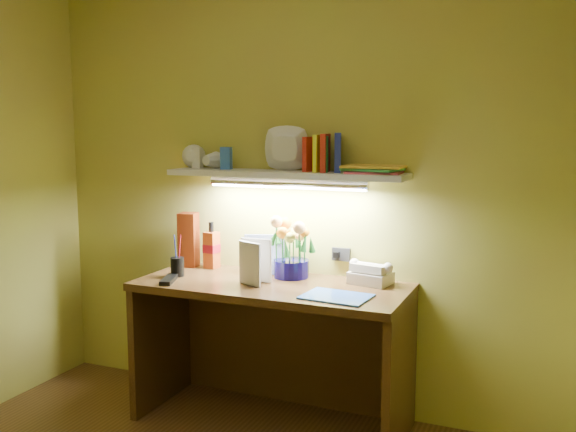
% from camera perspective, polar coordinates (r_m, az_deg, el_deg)
% --- Properties ---
extents(desk, '(1.40, 0.60, 0.75)m').
position_cam_1_polar(desk, '(3.42, -1.47, -12.11)').
color(desk, '#311E0D').
rests_on(desk, ground).
extents(flower_bouquet, '(0.22, 0.22, 0.33)m').
position_cam_1_polar(flower_bouquet, '(3.41, 0.30, -2.75)').
color(flower_bouquet, '#080535').
rests_on(flower_bouquet, desk).
extents(telephone, '(0.23, 0.19, 0.12)m').
position_cam_1_polar(telephone, '(3.31, 7.37, -4.98)').
color(telephone, beige).
rests_on(telephone, desk).
extents(desk_clock, '(0.09, 0.06, 0.09)m').
position_cam_1_polar(desk_clock, '(3.30, 8.27, -5.33)').
color(desk_clock, '#B3B3B7').
rests_on(desk_clock, desk).
extents(whisky_bottle, '(0.08, 0.08, 0.26)m').
position_cam_1_polar(whisky_bottle, '(3.66, -6.81, -2.58)').
color(whisky_bottle, '#B44518').
rests_on(whisky_bottle, desk).
extents(whisky_box, '(0.12, 0.12, 0.31)m').
position_cam_1_polar(whisky_box, '(3.72, -8.83, -2.09)').
color(whisky_box, '#571B06').
rests_on(whisky_box, desk).
extents(pen_cup, '(0.09, 0.09, 0.17)m').
position_cam_1_polar(pen_cup, '(3.49, -9.82, -3.90)').
color(pen_cup, black).
rests_on(pen_cup, desk).
extents(art_card, '(0.22, 0.12, 0.22)m').
position_cam_1_polar(art_card, '(3.50, -2.11, -3.43)').
color(art_card, white).
rests_on(art_card, desk).
extents(tv_remote, '(0.12, 0.21, 0.02)m').
position_cam_1_polar(tv_remote, '(3.40, -10.52, -5.57)').
color(tv_remote, black).
rests_on(tv_remote, desk).
extents(blue_folder, '(0.33, 0.25, 0.01)m').
position_cam_1_polar(blue_folder, '(3.04, 4.32, -7.16)').
color(blue_folder, blue).
rests_on(blue_folder, desk).
extents(desk_book_a, '(0.17, 0.02, 0.23)m').
position_cam_1_polar(desk_book_a, '(3.35, -4.20, -3.84)').
color(desk_book_a, silver).
rests_on(desk_book_a, desk).
extents(desk_book_b, '(0.15, 0.08, 0.22)m').
position_cam_1_polar(desk_book_b, '(3.32, -4.36, -4.02)').
color(desk_book_b, silver).
rests_on(desk_book_b, desk).
extents(wall_shelf, '(1.31, 0.28, 0.23)m').
position_cam_1_polar(wall_shelf, '(3.39, -0.31, 4.38)').
color(wall_shelf, silver).
rests_on(wall_shelf, ground).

